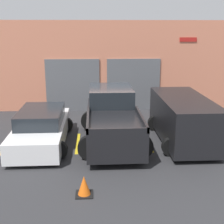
{
  "coord_description": "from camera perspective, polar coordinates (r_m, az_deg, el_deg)",
  "views": [
    {
      "loc": [
        -0.71,
        -13.41,
        4.38
      ],
      "look_at": [
        0.0,
        -1.49,
        1.1
      ],
      "focal_mm": 50.0,
      "sensor_mm": 36.0,
      "label": 1
    }
  ],
  "objects": [
    {
      "name": "ground_plane",
      "position": [
        14.13,
        -0.36,
        -2.7
      ],
      "size": [
        28.0,
        28.0,
        0.0
      ],
      "primitive_type": "plane",
      "color": "#2D2D30"
    },
    {
      "name": "shophouse_building",
      "position": [
        16.84,
        -1.0,
        8.35
      ],
      "size": [
        15.45,
        0.68,
        4.7
      ],
      "color": "#D17A5B",
      "rests_on": "ground"
    },
    {
      "name": "pickup_truck",
      "position": [
        12.23,
        0.06,
        -1.16
      ],
      "size": [
        2.58,
        5.06,
        1.93
      ],
      "color": "black",
      "rests_on": "ground"
    },
    {
      "name": "sedan_white",
      "position": [
        12.21,
        -12.79,
        -2.9
      ],
      "size": [
        2.2,
        4.55,
        1.35
      ],
      "color": "white",
      "rests_on": "ground"
    },
    {
      "name": "sedan_side",
      "position": [
        12.42,
        12.84,
        -1.12
      ],
      "size": [
        2.22,
        4.51,
        1.75
      ],
      "color": "black",
      "rests_on": "ground"
    },
    {
      "name": "parking_stripe_far_left",
      "position": [
        12.69,
        -18.77,
        -5.67
      ],
      "size": [
        0.12,
        2.2,
        0.01
      ],
      "primitive_type": "cube",
      "color": "gold",
      "rests_on": "ground"
    },
    {
      "name": "parking_stripe_left",
      "position": [
        12.25,
        -6.29,
        -5.67
      ],
      "size": [
        0.12,
        2.2,
        0.01
      ],
      "primitive_type": "cube",
      "color": "gold",
      "rests_on": "ground"
    },
    {
      "name": "parking_stripe_centre",
      "position": [
        12.4,
        6.48,
        -5.4
      ],
      "size": [
        0.12,
        2.2,
        0.01
      ],
      "primitive_type": "cube",
      "color": "gold",
      "rests_on": "ground"
    },
    {
      "name": "parking_stripe_right",
      "position": [
        13.14,
        18.36,
        -4.91
      ],
      "size": [
        0.12,
        2.2,
        0.01
      ],
      "primitive_type": "cube",
      "color": "gold",
      "rests_on": "ground"
    },
    {
      "name": "traffic_cone",
      "position": [
        8.6,
        -5.13,
        -13.39
      ],
      "size": [
        0.47,
        0.47,
        0.55
      ],
      "color": "black",
      "rests_on": "ground"
    }
  ]
}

